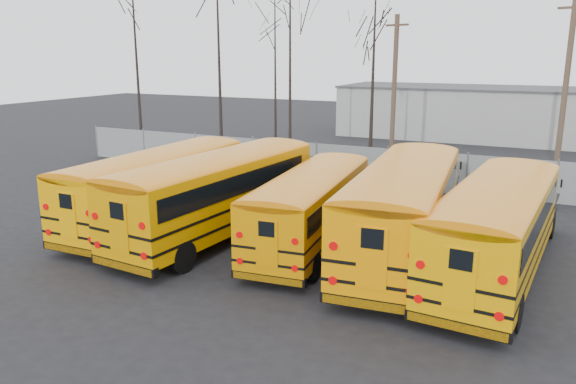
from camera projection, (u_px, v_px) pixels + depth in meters
The scene contains 15 objects.
ground at pixel (286, 260), 18.94m from camera, with size 120.00×120.00×0.00m, color black.
fence at pixel (387, 167), 29.18m from camera, with size 40.00×0.04×2.00m, color gray.
distant_building at pixel (480, 113), 45.57m from camera, with size 22.00×8.00×4.00m, color #9D9D99.
bus_a at pixel (160, 181), 22.57m from camera, with size 2.64×11.00×3.07m.
bus_b at pixel (221, 187), 21.08m from camera, with size 3.58×11.69×3.22m.
bus_c at pixel (313, 201), 20.08m from camera, with size 3.30×10.15×2.79m.
bus_d at pixel (405, 202), 18.90m from camera, with size 3.77×11.97×3.30m.
bus_e at pixel (498, 220), 17.22m from camera, with size 3.32×11.18×3.09m.
utility_pole_left at pixel (394, 91), 32.99m from camera, with size 1.50×0.74×8.94m.
utility_pole_right at pixel (565, 88), 29.88m from camera, with size 1.65×0.77×9.73m.
tree_0 at pixel (136, 57), 38.11m from camera, with size 0.26×0.26×12.99m, color black.
tree_1 at pixel (219, 58), 37.02m from camera, with size 0.26×0.26×12.94m, color black.
tree_2 at pixel (275, 76), 36.15m from camera, with size 0.26×0.26×10.66m, color black.
tree_3 at pixel (290, 58), 33.56m from camera, with size 0.26×0.26×12.96m, color black.
tree_4 at pixel (373, 84), 33.77m from camera, with size 0.26×0.26×9.96m, color black.
Camera 1 is at (7.79, -16.02, 6.83)m, focal length 35.00 mm.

